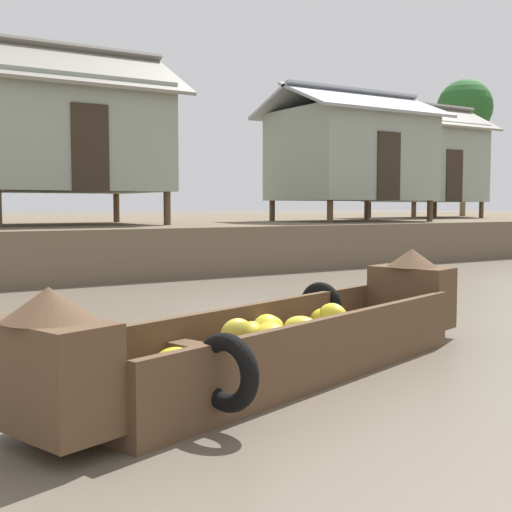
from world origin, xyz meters
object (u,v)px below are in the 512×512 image
stilt_house_mid_right (351,154)px  palm_tree_mid (465,109)px  stilt_house_mid_left (64,136)px  banana_boat (284,337)px  stilt_house_right (426,162)px

stilt_house_mid_right → palm_tree_mid: 11.46m
stilt_house_mid_left → palm_tree_mid: bearing=12.4°
banana_boat → palm_tree_mid: (19.51, 14.96, 5.17)m
stilt_house_mid_right → palm_tree_mid: size_ratio=0.82×
stilt_house_mid_left → stilt_house_mid_right: stilt_house_mid_left is taller
banana_boat → stilt_house_right: (15.23, 12.99, 2.71)m
stilt_house_mid_right → stilt_house_right: stilt_house_right is taller
banana_boat → stilt_house_mid_left: (1.44, 11.00, 2.72)m
stilt_house_right → palm_tree_mid: palm_tree_mid is taller
banana_boat → stilt_house_mid_right: stilt_house_mid_right is taller
stilt_house_mid_right → palm_tree_mid: (10.13, 4.71, 2.60)m
palm_tree_mid → stilt_house_mid_left: bearing=-167.6°
banana_boat → stilt_house_right: 20.20m
stilt_house_right → stilt_house_mid_right: bearing=-154.9°
stilt_house_mid_right → stilt_house_right: (5.85, 2.74, 0.14)m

